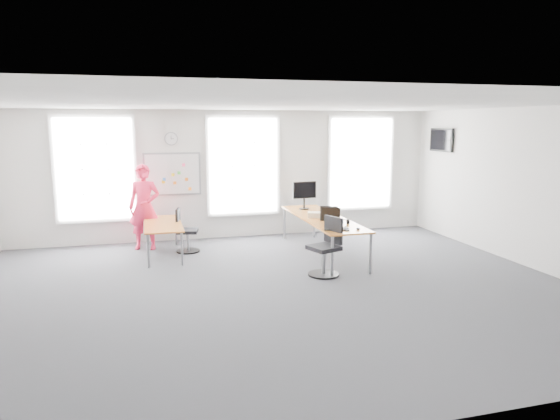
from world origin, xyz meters
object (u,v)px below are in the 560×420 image
object	(u,v)px
headphones	(345,222)
monitor	(304,193)
chair_right	(326,250)
chair_left	(185,233)
person	(144,207)
keyboard	(337,229)
desk_right	(322,220)
desk_left	(163,226)

from	to	relation	value
headphones	monitor	world-z (taller)	monitor
chair_right	chair_left	distance (m)	3.28
chair_left	monitor	world-z (taller)	monitor
person	headphones	distance (m)	4.31
headphones	monitor	distance (m)	1.86
keyboard	headphones	size ratio (longest dim) A/B	2.84
chair_right	person	world-z (taller)	person
chair_left	keyboard	world-z (taller)	chair_left
desk_right	chair_left	world-z (taller)	chair_left
chair_right	chair_left	bearing A→B (deg)	-154.78
monitor	desk_left	bearing A→B (deg)	177.81
desk_left	chair_right	world-z (taller)	chair_right
headphones	monitor	xyz separation A→B (m)	(-0.22, 1.82, 0.33)
desk_left	chair_left	xyz separation A→B (m)	(0.46, 0.18, -0.21)
desk_left	person	world-z (taller)	person
headphones	keyboard	bearing A→B (deg)	-110.72
chair_right	chair_left	size ratio (longest dim) A/B	1.13
desk_left	keyboard	distance (m)	3.63
desk_right	keyboard	distance (m)	1.25
desk_right	headphones	bearing A→B (deg)	-77.49
chair_left	headphones	distance (m)	3.40
person	keyboard	bearing A→B (deg)	-24.44
headphones	chair_left	bearing A→B (deg)	165.36
person	headphones	bearing A→B (deg)	-16.79
chair_right	headphones	world-z (taller)	chair_right
chair_left	person	bearing A→B (deg)	72.00
desk_right	chair_right	distance (m)	1.46
monitor	desk_right	bearing A→B (deg)	-94.10
chair_right	monitor	bearing A→B (deg)	151.89
desk_left	chair_left	size ratio (longest dim) A/B	2.00
desk_right	chair_left	size ratio (longest dim) A/B	3.45
desk_left	monitor	bearing A→B (deg)	4.76
chair_right	keyboard	world-z (taller)	chair_right
person	monitor	distance (m)	3.51
desk_left	person	distance (m)	0.80
person	monitor	world-z (taller)	person
chair_right	desk_left	bearing A→B (deg)	-147.43
monitor	headphones	bearing A→B (deg)	-89.89
desk_right	monitor	bearing A→B (deg)	92.84
desk_left	headphones	size ratio (longest dim) A/B	11.56
headphones	chair_right	bearing A→B (deg)	-118.40
desk_left	chair_left	distance (m)	0.53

